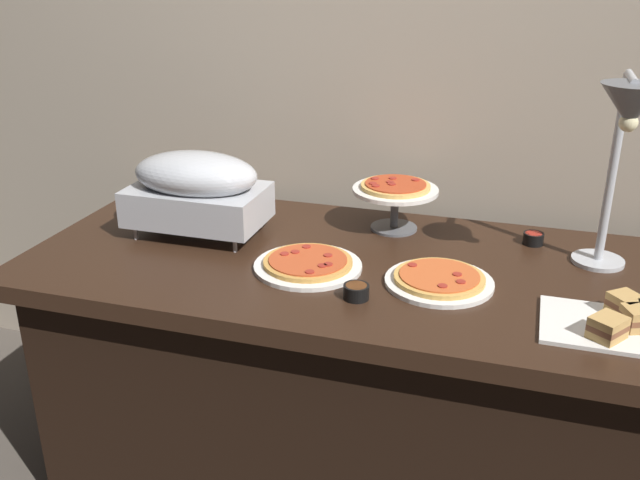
{
  "coord_description": "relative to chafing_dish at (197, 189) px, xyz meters",
  "views": [
    {
      "loc": [
        0.39,
        -1.72,
        1.55
      ],
      "look_at": [
        -0.14,
        0.0,
        0.81
      ],
      "focal_mm": 39.44,
      "sensor_mm": 36.0,
      "label": 1
    }
  ],
  "objects": [
    {
      "name": "back_wall",
      "position": [
        0.54,
        0.44,
        0.3
      ],
      "size": [
        4.4,
        0.04,
        2.4
      ],
      "primitive_type": "cube",
      "color": "tan",
      "rests_on": "ground_plane"
    },
    {
      "name": "buffet_table",
      "position": [
        0.54,
        -0.06,
        -0.52
      ],
      "size": [
        1.9,
        0.84,
        0.76
      ],
      "color": "black",
      "rests_on": "ground_plane"
    },
    {
      "name": "chafing_dish",
      "position": [
        0.0,
        0.0,
        0.0
      ],
      "size": [
        0.4,
        0.25,
        0.25
      ],
      "color": "#B7BABF",
      "rests_on": "buffet_table"
    },
    {
      "name": "heat_lamp",
      "position": [
        1.14,
        -0.0,
        0.26
      ],
      "size": [
        0.15,
        0.3,
        0.52
      ],
      "color": "#B7BABF",
      "rests_on": "buffet_table"
    },
    {
      "name": "pizza_plate_front",
      "position": [
        0.39,
        -0.15,
        -0.13
      ],
      "size": [
        0.29,
        0.29,
        0.03
      ],
      "color": "white",
      "rests_on": "buffet_table"
    },
    {
      "name": "pizza_plate_center",
      "position": [
        0.74,
        -0.14,
        -0.13
      ],
      "size": [
        0.28,
        0.28,
        0.03
      ],
      "color": "white",
      "rests_on": "buffet_table"
    },
    {
      "name": "pizza_plate_raised_stand",
      "position": [
        0.55,
        0.21,
        -0.03
      ],
      "size": [
        0.26,
        0.26,
        0.15
      ],
      "color": "#595B60",
      "rests_on": "buffet_table"
    },
    {
      "name": "sandwich_platter",
      "position": [
        1.2,
        -0.26,
        -0.12
      ],
      "size": [
        0.38,
        0.22,
        0.06
      ],
      "color": "white",
      "rests_on": "buffet_table"
    },
    {
      "name": "sauce_cup_near",
      "position": [
        0.56,
        -0.28,
        -0.12
      ],
      "size": [
        0.06,
        0.06,
        0.04
      ],
      "color": "black",
      "rests_on": "buffet_table"
    },
    {
      "name": "sauce_cup_far",
      "position": [
        0.97,
        0.21,
        -0.12
      ],
      "size": [
        0.06,
        0.06,
        0.03
      ],
      "color": "black",
      "rests_on": "buffet_table"
    }
  ]
}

